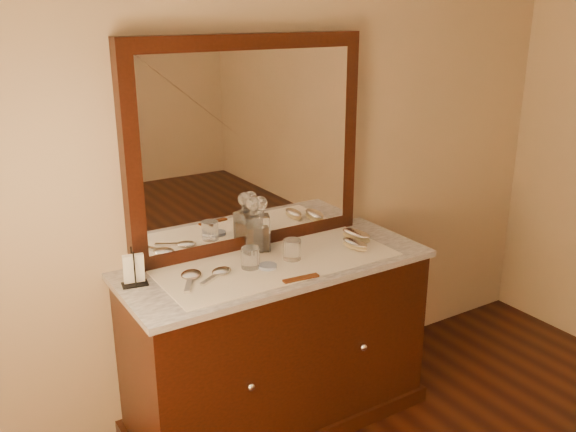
% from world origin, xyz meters
% --- Properties ---
extents(dresser_cabinet, '(1.40, 0.55, 0.82)m').
position_xyz_m(dresser_cabinet, '(0.00, 1.96, 0.41)').
color(dresser_cabinet, black).
rests_on(dresser_cabinet, floor).
extents(dresser_plinth, '(1.46, 0.59, 0.08)m').
position_xyz_m(dresser_plinth, '(0.00, 1.96, 0.04)').
color(dresser_plinth, black).
rests_on(dresser_plinth, floor).
extents(knob_left, '(0.04, 0.04, 0.04)m').
position_xyz_m(knob_left, '(-0.30, 1.67, 0.45)').
color(knob_left, silver).
rests_on(knob_left, dresser_cabinet).
extents(knob_right, '(0.04, 0.04, 0.04)m').
position_xyz_m(knob_right, '(0.30, 1.67, 0.45)').
color(knob_right, silver).
rests_on(knob_right, dresser_cabinet).
extents(marble_top, '(1.44, 0.59, 0.03)m').
position_xyz_m(marble_top, '(0.00, 1.96, 0.83)').
color(marble_top, white).
rests_on(marble_top, dresser_cabinet).
extents(mirror_frame, '(1.20, 0.08, 1.00)m').
position_xyz_m(mirror_frame, '(0.00, 2.20, 1.35)').
color(mirror_frame, black).
rests_on(mirror_frame, marble_top).
extents(mirror_glass, '(1.06, 0.01, 0.86)m').
position_xyz_m(mirror_glass, '(0.00, 2.17, 1.35)').
color(mirror_glass, white).
rests_on(mirror_glass, marble_top).
extents(lace_runner, '(1.10, 0.45, 0.00)m').
position_xyz_m(lace_runner, '(0.00, 1.94, 0.85)').
color(lace_runner, silver).
rests_on(lace_runner, marble_top).
extents(pin_dish, '(0.09, 0.09, 0.01)m').
position_xyz_m(pin_dish, '(-0.07, 1.91, 0.86)').
color(pin_dish, silver).
rests_on(pin_dish, lace_runner).
extents(comb, '(0.17, 0.05, 0.01)m').
position_xyz_m(comb, '(-0.02, 1.73, 0.86)').
color(comb, brown).
rests_on(comb, lace_runner).
extents(napkin_rack, '(0.12, 0.08, 0.16)m').
position_xyz_m(napkin_rack, '(-0.63, 2.06, 0.91)').
color(napkin_rack, black).
rests_on(napkin_rack, marble_top).
extents(decanter_left, '(0.11, 0.11, 0.27)m').
position_xyz_m(decanter_left, '(-0.03, 2.12, 0.96)').
color(decanter_left, brown).
rests_on(decanter_left, lace_runner).
extents(decanter_right, '(0.11, 0.11, 0.27)m').
position_xyz_m(decanter_right, '(0.01, 2.11, 0.96)').
color(decanter_right, brown).
rests_on(decanter_right, lace_runner).
extents(brush_near, '(0.08, 0.16, 0.04)m').
position_xyz_m(brush_near, '(0.40, 1.89, 0.87)').
color(brush_near, tan).
rests_on(brush_near, lace_runner).
extents(brush_far, '(0.10, 0.18, 0.05)m').
position_xyz_m(brush_far, '(0.48, 1.98, 0.88)').
color(brush_far, tan).
rests_on(brush_far, lace_runner).
extents(hand_mirror_outer, '(0.16, 0.23, 0.02)m').
position_xyz_m(hand_mirror_outer, '(-0.41, 1.98, 0.86)').
color(hand_mirror_outer, silver).
rests_on(hand_mirror_outer, lace_runner).
extents(hand_mirror_inner, '(0.20, 0.15, 0.02)m').
position_xyz_m(hand_mirror_inner, '(-0.29, 1.96, 0.86)').
color(hand_mirror_inner, silver).
rests_on(hand_mirror_inner, lace_runner).
extents(tumblers, '(0.30, 0.10, 0.09)m').
position_xyz_m(tumblers, '(-0.03, 1.94, 0.90)').
color(tumblers, white).
rests_on(tumblers, lace_runner).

